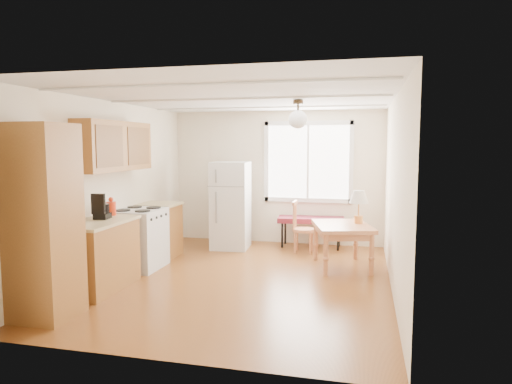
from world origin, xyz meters
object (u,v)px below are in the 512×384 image
(bench, at_px, (311,221))
(refrigerator, at_px, (231,205))
(dining_table, at_px, (342,231))
(chair, at_px, (299,224))

(bench, bearing_deg, refrigerator, -168.66)
(refrigerator, distance_m, dining_table, 2.21)
(refrigerator, distance_m, chair, 1.28)
(bench, bearing_deg, chair, -114.35)
(refrigerator, height_order, dining_table, refrigerator)
(dining_table, height_order, chair, chair)
(refrigerator, relative_size, dining_table, 1.27)
(refrigerator, height_order, bench, refrigerator)
(refrigerator, xyz_separation_m, dining_table, (2.03, -0.87, -0.22))
(refrigerator, bearing_deg, dining_table, -26.84)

